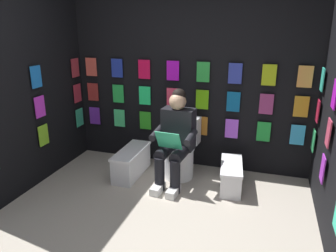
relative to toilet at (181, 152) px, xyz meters
The scene contains 6 objects.
display_wall_back 0.91m from the toilet, 88.41° to the right, with size 3.39×0.14×2.26m.
display_wall_right 1.99m from the toilet, 20.42° to the left, with size 0.14×2.02×2.26m.
toilet is the anchor object (origin of this frame).
person_reading 0.35m from the toilet, 86.35° to the left, with size 0.55×0.70×1.19m.
comic_longbox_near 0.67m from the toilet, 17.82° to the left, with size 0.28×0.75×0.36m.
comic_longbox_far 0.72m from the toilet, 167.27° to the left, with size 0.33×0.68×0.31m.
Camera 1 is at (-1.03, 2.15, 1.96)m, focal length 34.37 mm.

